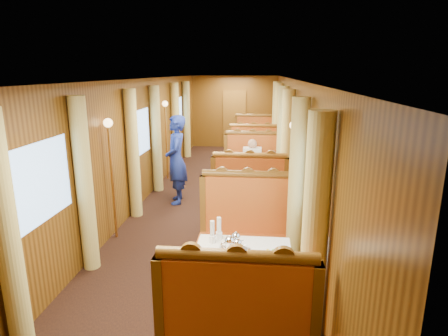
# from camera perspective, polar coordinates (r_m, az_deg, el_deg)

# --- Properties ---
(floor) EXTENTS (3.00, 12.00, 0.01)m
(floor) POSITION_cam_1_polar(r_m,az_deg,el_deg) (7.75, -1.52, -5.41)
(floor) COLOR black
(floor) RESTS_ON ground
(ceiling) EXTENTS (3.00, 12.00, 0.01)m
(ceiling) POSITION_cam_1_polar(r_m,az_deg,el_deg) (7.28, -1.65, 13.41)
(ceiling) COLOR silver
(ceiling) RESTS_ON wall_left
(wall_far) EXTENTS (3.00, 0.01, 2.50)m
(wall_far) POSITION_cam_1_polar(r_m,az_deg,el_deg) (13.33, 1.60, 8.52)
(wall_far) COLOR brown
(wall_far) RESTS_ON floor
(wall_left) EXTENTS (0.01, 12.00, 2.50)m
(wall_left) POSITION_cam_1_polar(r_m,az_deg,el_deg) (7.74, -12.70, 3.82)
(wall_left) COLOR brown
(wall_left) RESTS_ON floor
(wall_right) EXTENTS (0.01, 12.00, 2.50)m
(wall_right) POSITION_cam_1_polar(r_m,az_deg,el_deg) (7.38, 10.07, 3.45)
(wall_right) COLOR brown
(wall_right) RESTS_ON floor
(doorway_far) EXTENTS (0.80, 0.04, 2.00)m
(doorway_far) POSITION_cam_1_polar(r_m,az_deg,el_deg) (13.33, 1.59, 7.44)
(doorway_far) COLOR brown
(doorway_far) RESTS_ON floor
(table_near) EXTENTS (1.05, 0.72, 0.75)m
(table_near) POSITION_cam_1_polar(r_m,az_deg,el_deg) (4.36, 2.85, -16.76)
(table_near) COLOR white
(table_near) RESTS_ON floor
(banquette_near_aft) EXTENTS (1.30, 0.55, 1.34)m
(banquette_near_aft) POSITION_cam_1_polar(r_m,az_deg,el_deg) (5.23, 3.40, -10.54)
(banquette_near_aft) COLOR #A73112
(banquette_near_aft) RESTS_ON floor
(table_mid) EXTENTS (1.05, 0.72, 0.75)m
(table_mid) POSITION_cam_1_polar(r_m,az_deg,el_deg) (7.57, 4.11, -2.92)
(table_mid) COLOR white
(table_mid) RESTS_ON floor
(banquette_mid_fwd) EXTENTS (1.30, 0.55, 1.34)m
(banquette_mid_fwd) POSITION_cam_1_polar(r_m,az_deg,el_deg) (6.60, 3.89, -5.14)
(banquette_mid_fwd) COLOR #A73112
(banquette_mid_fwd) RESTS_ON floor
(banquette_mid_aft) EXTENTS (1.30, 0.55, 1.34)m
(banquette_mid_aft) POSITION_cam_1_polar(r_m,az_deg,el_deg) (8.53, 4.29, -0.57)
(banquette_mid_aft) COLOR #A73112
(banquette_mid_aft) RESTS_ON floor
(table_far) EXTENTS (1.05, 0.72, 0.75)m
(table_far) POSITION_cam_1_polar(r_m,az_deg,el_deg) (10.96, 4.59, 2.55)
(table_far) COLOR white
(table_far) RESTS_ON floor
(banquette_far_fwd) EXTENTS (1.30, 0.55, 1.34)m
(banquette_far_fwd) POSITION_cam_1_polar(r_m,az_deg,el_deg) (9.96, 4.49, 1.62)
(banquette_far_fwd) COLOR #A73112
(banquette_far_fwd) RESTS_ON floor
(banquette_far_aft) EXTENTS (1.30, 0.55, 1.34)m
(banquette_far_aft) POSITION_cam_1_polar(r_m,az_deg,el_deg) (11.95, 4.68, 3.78)
(banquette_far_aft) COLOR #A73112
(banquette_far_aft) RESTS_ON floor
(tea_tray) EXTENTS (0.37, 0.30, 0.01)m
(tea_tray) POSITION_cam_1_polar(r_m,az_deg,el_deg) (4.11, 1.40, -12.73)
(tea_tray) COLOR silver
(tea_tray) RESTS_ON table_near
(teapot_left) EXTENTS (0.20, 0.17, 0.14)m
(teapot_left) POSITION_cam_1_polar(r_m,az_deg,el_deg) (4.08, 0.84, -11.89)
(teapot_left) COLOR silver
(teapot_left) RESTS_ON tea_tray
(teapot_right) EXTENTS (0.19, 0.16, 0.13)m
(teapot_right) POSITION_cam_1_polar(r_m,az_deg,el_deg) (4.06, 2.01, -12.15)
(teapot_right) COLOR silver
(teapot_right) RESTS_ON tea_tray
(teapot_back) EXTENTS (0.20, 0.17, 0.13)m
(teapot_back) POSITION_cam_1_polar(r_m,az_deg,el_deg) (4.21, 1.80, -11.15)
(teapot_back) COLOR silver
(teapot_back) RESTS_ON tea_tray
(fruit_plate) EXTENTS (0.23, 0.23, 0.05)m
(fruit_plate) POSITION_cam_1_polar(r_m,az_deg,el_deg) (4.07, 7.14, -12.97)
(fruit_plate) COLOR white
(fruit_plate) RESTS_ON table_near
(cup_inboard) EXTENTS (0.08, 0.08, 0.26)m
(cup_inboard) POSITION_cam_1_polar(r_m,az_deg,el_deg) (4.29, -1.80, -10.02)
(cup_inboard) COLOR white
(cup_inboard) RESTS_ON table_near
(cup_outboard) EXTENTS (0.08, 0.08, 0.26)m
(cup_outboard) POSITION_cam_1_polar(r_m,az_deg,el_deg) (4.38, -0.77, -9.47)
(cup_outboard) COLOR white
(cup_outboard) RESTS_ON table_near
(rose_vase_mid) EXTENTS (0.06, 0.06, 0.36)m
(rose_vase_mid) POSITION_cam_1_polar(r_m,az_deg,el_deg) (7.41, 4.12, 1.11)
(rose_vase_mid) COLOR silver
(rose_vase_mid) RESTS_ON table_mid
(rose_vase_far) EXTENTS (0.06, 0.06, 0.36)m
(rose_vase_far) POSITION_cam_1_polar(r_m,az_deg,el_deg) (10.88, 4.71, 5.41)
(rose_vase_far) COLOR silver
(rose_vase_far) RESTS_ON table_far
(window_left_near) EXTENTS (0.01, 1.20, 0.90)m
(window_left_near) POSITION_cam_1_polar(r_m,az_deg,el_deg) (4.58, -26.14, -2.05)
(window_left_near) COLOR #80ADE4
(window_left_near) RESTS_ON wall_left
(curtain_left_near_a) EXTENTS (0.22, 0.22, 2.35)m
(curtain_left_near_a) POSITION_cam_1_polar(r_m,az_deg,el_deg) (4.00, -30.18, -9.01)
(curtain_left_near_a) COLOR #CCBE68
(curtain_left_near_a) RESTS_ON floor
(curtain_left_near_b) EXTENTS (0.22, 0.22, 2.35)m
(curtain_left_near_b) POSITION_cam_1_polar(r_m,az_deg,el_deg) (5.26, -20.48, -2.59)
(curtain_left_near_b) COLOR #CCBE68
(curtain_left_near_b) RESTS_ON floor
(window_right_near) EXTENTS (0.01, 1.20, 0.90)m
(window_right_near) POSITION_cam_1_polar(r_m,az_deg,el_deg) (3.96, 13.77, -3.40)
(window_right_near) COLOR #80ADE4
(window_right_near) RESTS_ON wall_right
(curtain_right_near_a) EXTENTS (0.22, 0.22, 2.35)m
(curtain_right_near_a) POSITION_cam_1_polar(r_m,az_deg,el_deg) (3.33, 13.53, -12.02)
(curtain_right_near_a) COLOR #CCBE68
(curtain_right_near_a) RESTS_ON floor
(curtain_right_near_b) EXTENTS (0.22, 0.22, 2.35)m
(curtain_right_near_b) POSITION_cam_1_polar(r_m,az_deg,el_deg) (4.76, 11.03, -3.66)
(curtain_right_near_b) COLOR #CCBE68
(curtain_right_near_b) RESTS_ON floor
(window_left_mid) EXTENTS (0.01, 1.20, 0.90)m
(window_left_mid) POSITION_cam_1_polar(r_m,az_deg,el_deg) (7.70, -12.67, 5.28)
(window_left_mid) COLOR #80ADE4
(window_left_mid) RESTS_ON wall_left
(curtain_left_mid_a) EXTENTS (0.22, 0.22, 2.35)m
(curtain_left_mid_a) POSITION_cam_1_polar(r_m,az_deg,el_deg) (6.99, -13.68, 2.01)
(curtain_left_mid_a) COLOR #CCBE68
(curtain_left_mid_a) RESTS_ON floor
(curtain_left_mid_b) EXTENTS (0.22, 0.22, 2.35)m
(curtain_left_mid_b) POSITION_cam_1_polar(r_m,az_deg,el_deg) (8.45, -10.28, 4.30)
(curtain_left_mid_b) COLOR #CCBE68
(curtain_left_mid_b) RESTS_ON floor
(window_right_mid) EXTENTS (0.01, 1.20, 0.90)m
(window_right_mid) POSITION_cam_1_polar(r_m,az_deg,el_deg) (7.35, 10.02, 4.98)
(window_right_mid) COLOR #80ADE4
(window_right_mid) RESTS_ON wall_right
(curtain_right_mid_a) EXTENTS (0.22, 0.22, 2.35)m
(curtain_right_mid_a) POSITION_cam_1_polar(r_m,az_deg,el_deg) (6.63, 9.51, 1.55)
(curtain_right_mid_a) COLOR #CCBE68
(curtain_right_mid_a) RESTS_ON floor
(curtain_right_mid_b) EXTENTS (0.22, 0.22, 2.35)m
(curtain_right_mid_b) POSITION_cam_1_polar(r_m,az_deg,el_deg) (8.15, 8.80, 4.00)
(curtain_right_mid_b) COLOR #CCBE68
(curtain_right_mid_b) RESTS_ON floor
(window_left_far) EXTENTS (0.01, 1.20, 0.90)m
(window_left_far) POSITION_cam_1_polar(r_m,az_deg,el_deg) (11.05, -7.08, 8.22)
(window_left_far) COLOR #80ADE4
(window_left_far) RESTS_ON wall_left
(curtain_left_far_a) EXTENTS (0.22, 0.22, 2.35)m
(curtain_left_far_a) POSITION_cam_1_polar(r_m,az_deg,el_deg) (10.31, -7.39, 6.23)
(curtain_left_far_a) COLOR #CCBE68
(curtain_left_far_a) RESTS_ON floor
(curtain_left_far_b) EXTENTS (0.22, 0.22, 2.35)m
(curtain_left_far_b) POSITION_cam_1_polar(r_m,az_deg,el_deg) (11.82, -5.72, 7.32)
(curtain_left_far_b) COLOR #CCBE68
(curtain_left_far_b) RESTS_ON floor
(window_right_far) EXTENTS (0.01, 1.20, 0.90)m
(window_right_far) POSITION_cam_1_polar(r_m,az_deg,el_deg) (10.81, 8.64, 8.03)
(window_right_far) COLOR #80ADE4
(window_right_far) RESTS_ON wall_right
(curtain_right_far_a) EXTENTS (0.22, 0.22, 2.35)m
(curtain_right_far_a) POSITION_cam_1_polar(r_m,az_deg,el_deg) (10.07, 8.21, 6.00)
(curtain_right_far_a) COLOR #CCBE68
(curtain_right_far_a) RESTS_ON floor
(curtain_right_far_b) EXTENTS (0.22, 0.22, 2.35)m
(curtain_right_far_b) POSITION_cam_1_polar(r_m,az_deg,el_deg) (11.61, 7.87, 7.13)
(curtain_right_far_b) COLOR #CCBE68
(curtain_right_far_b) RESTS_ON floor
(sconce_left_fore) EXTENTS (0.14, 0.14, 1.95)m
(sconce_left_fore) POSITION_cam_1_polar(r_m,az_deg,el_deg) (6.07, -16.91, 1.95)
(sconce_left_fore) COLOR #BF8C3F
(sconce_left_fore) RESTS_ON floor
(sconce_right_fore) EXTENTS (0.14, 0.14, 1.95)m
(sconce_right_fore) POSITION_cam_1_polar(r_m,az_deg,el_deg) (5.64, 10.44, 1.42)
(sconce_right_fore) COLOR #BF8C3F
(sconce_right_fore) RESTS_ON floor
(sconce_left_aft) EXTENTS (0.14, 0.14, 1.95)m
(sconce_left_aft) POSITION_cam_1_polar(r_m,az_deg,el_deg) (9.35, -8.86, 6.63)
(sconce_left_aft) COLOR #BF8C3F
(sconce_left_aft) RESTS_ON floor
(sconce_right_aft) EXTENTS (0.14, 0.14, 1.95)m
(sconce_right_aft) POSITION_cam_1_polar(r_m,az_deg,el_deg) (9.08, 8.65, 6.40)
(sconce_right_aft) COLOR #BF8C3F
(sconce_right_aft) RESTS_ON floor
(steward) EXTENTS (0.56, 0.73, 1.81)m
(steward) POSITION_cam_1_polar(r_m,az_deg,el_deg) (7.63, -7.28, 1.24)
(steward) COLOR navy
(steward) RESTS_ON floor
(passenger) EXTENTS (0.40, 0.44, 0.76)m
(passenger) POSITION_cam_1_polar(r_m,az_deg,el_deg) (8.23, 4.30, 1.14)
(passenger) COLOR beige
(passenger) RESTS_ON banquette_mid_aft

